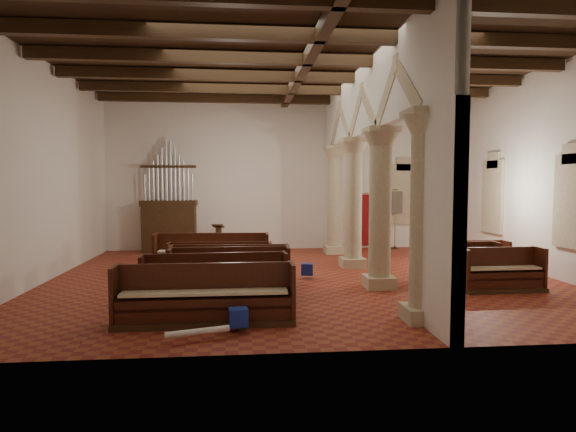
# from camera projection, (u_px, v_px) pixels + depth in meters

# --- Properties ---
(floor) EXTENTS (14.00, 14.00, 0.00)m
(floor) POSITION_uv_depth(u_px,v_px,m) (302.00, 277.00, 13.64)
(floor) COLOR brown
(floor) RESTS_ON ground
(ceiling) EXTENTS (14.00, 14.00, 0.00)m
(ceiling) POSITION_uv_depth(u_px,v_px,m) (303.00, 62.00, 13.22)
(ceiling) COLOR black
(ceiling) RESTS_ON wall_back
(wall_back) EXTENTS (14.00, 0.02, 6.00)m
(wall_back) POSITION_uv_depth(u_px,v_px,m) (284.00, 175.00, 19.39)
(wall_back) COLOR white
(wall_back) RESTS_ON floor
(wall_front) EXTENTS (14.00, 0.02, 6.00)m
(wall_front) POSITION_uv_depth(u_px,v_px,m) (350.00, 163.00, 7.47)
(wall_front) COLOR white
(wall_front) RESTS_ON floor
(wall_left) EXTENTS (0.02, 12.00, 6.00)m
(wall_left) POSITION_uv_depth(u_px,v_px,m) (41.00, 171.00, 12.77)
(wall_left) COLOR white
(wall_left) RESTS_ON floor
(wall_right) EXTENTS (0.02, 12.00, 6.00)m
(wall_right) POSITION_uv_depth(u_px,v_px,m) (539.00, 172.00, 14.09)
(wall_right) COLOR white
(wall_right) RESTS_ON floor
(ceiling_beams) EXTENTS (13.80, 11.80, 0.30)m
(ceiling_beams) POSITION_uv_depth(u_px,v_px,m) (303.00, 69.00, 13.23)
(ceiling_beams) COLOR #3A2512
(ceiling_beams) RESTS_ON wall_back
(arcade) EXTENTS (0.90, 11.90, 6.00)m
(arcade) POSITION_uv_depth(u_px,v_px,m) (366.00, 152.00, 13.56)
(arcade) COLOR beige
(arcade) RESTS_ON floor
(window_right_a) EXTENTS (0.03, 1.00, 2.20)m
(window_right_a) POSITION_uv_depth(u_px,v_px,m) (572.00, 201.00, 12.65)
(window_right_a) COLOR #32715E
(window_right_a) RESTS_ON wall_right
(window_right_b) EXTENTS (0.03, 1.00, 2.20)m
(window_right_b) POSITION_uv_depth(u_px,v_px,m) (494.00, 197.00, 16.62)
(window_right_b) COLOR #32715E
(window_right_b) RESTS_ON wall_right
(window_back) EXTENTS (1.00, 0.03, 2.20)m
(window_back) POSITION_uv_depth(u_px,v_px,m) (404.00, 194.00, 19.89)
(window_back) COLOR #32715E
(window_back) RESTS_ON wall_back
(pipe_organ) EXTENTS (2.10, 0.85, 4.40)m
(pipe_organ) POSITION_uv_depth(u_px,v_px,m) (169.00, 217.00, 18.58)
(pipe_organ) COLOR #3A2512
(pipe_organ) RESTS_ON floor
(lectern) EXTENTS (0.50, 0.52, 1.08)m
(lectern) POSITION_uv_depth(u_px,v_px,m) (219.00, 240.00, 18.81)
(lectern) COLOR #3A2212
(lectern) RESTS_ON floor
(dossal_curtain) EXTENTS (1.80, 0.07, 2.17)m
(dossal_curtain) POSITION_uv_depth(u_px,v_px,m) (369.00, 220.00, 19.76)
(dossal_curtain) COLOR maroon
(dossal_curtain) RESTS_ON floor
(processional_banner) EXTENTS (0.58, 0.74, 2.52)m
(processional_banner) POSITION_uv_depth(u_px,v_px,m) (395.00, 229.00, 19.46)
(processional_banner) COLOR #3A2512
(processional_banner) RESTS_ON floor
(hymnal_box_a) EXTENTS (0.36, 0.31, 0.33)m
(hymnal_box_a) POSITION_uv_depth(u_px,v_px,m) (238.00, 317.00, 8.66)
(hymnal_box_a) COLOR #153396
(hymnal_box_a) RESTS_ON floor
(hymnal_box_b) EXTENTS (0.34, 0.28, 0.31)m
(hymnal_box_b) POSITION_uv_depth(u_px,v_px,m) (245.00, 283.00, 11.68)
(hymnal_box_b) COLOR navy
(hymnal_box_b) RESTS_ON floor
(hymnal_box_c) EXTENTS (0.35, 0.30, 0.32)m
(hymnal_box_c) POSITION_uv_depth(u_px,v_px,m) (307.00, 269.00, 13.46)
(hymnal_box_c) COLOR #163D9C
(hymnal_box_c) RESTS_ON floor
(tube_heater_a) EXTENTS (1.08, 0.42, 0.11)m
(tube_heater_a) POSITION_uv_depth(u_px,v_px,m) (198.00, 332.00, 8.16)
(tube_heater_a) COLOR silver
(tube_heater_a) RESTS_ON floor
(tube_heater_b) EXTENTS (0.88, 0.11, 0.09)m
(tube_heater_b) POSITION_uv_depth(u_px,v_px,m) (170.00, 298.00, 10.56)
(tube_heater_b) COLOR silver
(tube_heater_b) RESTS_ON floor
(nave_pew_0) EXTENTS (3.40, 0.78, 1.14)m
(nave_pew_0) POSITION_uv_depth(u_px,v_px,m) (205.00, 304.00, 9.14)
(nave_pew_0) COLOR #3A2512
(nave_pew_0) RESTS_ON floor
(nave_pew_1) EXTENTS (2.50, 0.70, 0.99)m
(nave_pew_1) POSITION_uv_depth(u_px,v_px,m) (226.00, 298.00, 9.88)
(nave_pew_1) COLOR #3A2512
(nave_pew_1) RESTS_ON floor
(nave_pew_2) EXTENTS (3.31, 0.92, 1.08)m
(nave_pew_2) POSITION_uv_depth(u_px,v_px,m) (215.00, 286.00, 10.90)
(nave_pew_2) COLOR #3A2512
(nave_pew_2) RESTS_ON floor
(nave_pew_3) EXTENTS (3.00, 0.74, 1.07)m
(nave_pew_3) POSITION_uv_depth(u_px,v_px,m) (230.00, 276.00, 12.02)
(nave_pew_3) COLOR #3A2512
(nave_pew_3) RESTS_ON floor
(nave_pew_4) EXTENTS (3.20, 0.79, 1.02)m
(nave_pew_4) POSITION_uv_depth(u_px,v_px,m) (230.00, 270.00, 12.89)
(nave_pew_4) COLOR #3A2512
(nave_pew_4) RESTS_ON floor
(nave_pew_5) EXTENTS (3.02, 0.76, 0.96)m
(nave_pew_5) POSITION_uv_depth(u_px,v_px,m) (220.00, 265.00, 13.87)
(nave_pew_5) COLOR #3A2512
(nave_pew_5) RESTS_ON floor
(nave_pew_6) EXTENTS (3.48, 0.90, 1.14)m
(nave_pew_6) POSITION_uv_depth(u_px,v_px,m) (212.00, 259.00, 14.62)
(nave_pew_6) COLOR #3A2512
(nave_pew_6) RESTS_ON floor
(aisle_pew_0) EXTENTS (2.08, 0.75, 1.07)m
(aisle_pew_0) POSITION_uv_depth(u_px,v_px,m) (501.00, 276.00, 11.94)
(aisle_pew_0) COLOR #3A2512
(aisle_pew_0) RESTS_ON floor
(aisle_pew_1) EXTENTS (2.01, 0.79, 1.07)m
(aisle_pew_1) POSITION_uv_depth(u_px,v_px,m) (462.00, 268.00, 13.12)
(aisle_pew_1) COLOR #3A2512
(aisle_pew_1) RESTS_ON floor
(aisle_pew_2) EXTENTS (2.00, 0.70, 1.01)m
(aisle_pew_2) POSITION_uv_depth(u_px,v_px,m) (473.00, 264.00, 13.85)
(aisle_pew_2) COLOR #3A2512
(aisle_pew_2) RESTS_ON floor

